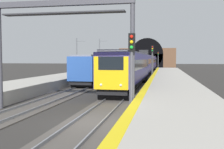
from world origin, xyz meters
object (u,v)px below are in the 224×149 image
at_px(catenary_mast_near, 100,55).
at_px(catenary_mast_far, 77,57).
at_px(train_adjacent_platform, 123,64).
at_px(railway_signal_near, 132,66).
at_px(railway_signal_far, 158,59).
at_px(train_main_approaching, 144,64).
at_px(railway_signal_mid, 152,59).
at_px(overhead_signal_gantry, 63,27).

relative_size(catenary_mast_near, catenary_mast_far, 1.16).
relative_size(train_adjacent_platform, catenary_mast_far, 8.58).
height_order(railway_signal_near, railway_signal_far, railway_signal_far).
xyz_separation_m(train_main_approaching, railway_signal_mid, (-7.29, -1.90, 0.93)).
height_order(train_adjacent_platform, railway_signal_far, railway_signal_far).
height_order(train_main_approaching, railway_signal_mid, railway_signal_mid).
height_order(train_main_approaching, railway_signal_far, railway_signal_far).
bearing_deg(railway_signal_mid, train_adjacent_platform, -155.30).
height_order(train_main_approaching, overhead_signal_gantry, overhead_signal_gantry).
distance_m(train_adjacent_platform, catenary_mast_near, 11.87).
relative_size(railway_signal_mid, catenary_mast_near, 0.64).
xyz_separation_m(train_adjacent_platform, railway_signal_near, (-42.70, -6.91, 0.77)).
relative_size(railway_signal_near, overhead_signal_gantry, 0.53).
bearing_deg(catenary_mast_far, railway_signal_mid, -111.71).
height_order(train_adjacent_platform, railway_signal_near, railway_signal_near).
bearing_deg(train_adjacent_platform, train_main_approaching, -146.86).
distance_m(train_adjacent_platform, overhead_signal_gantry, 42.27).
bearing_deg(railway_signal_near, train_main_approaching, -176.89).
bearing_deg(catenary_mast_far, railway_signal_far, -21.00).
xyz_separation_m(railway_signal_far, overhead_signal_gantry, (-70.10, 4.41, 2.00)).
xyz_separation_m(railway_signal_near, catenary_mast_near, (51.72, 14.32, 1.40)).
distance_m(train_adjacent_platform, railway_signal_mid, 16.58).
xyz_separation_m(railway_signal_mid, overhead_signal_gantry, (-27.05, 4.41, 2.04)).
distance_m(railway_signal_far, overhead_signal_gantry, 70.27).
relative_size(train_adjacent_platform, catenary_mast_near, 7.38).
bearing_deg(overhead_signal_gantry, catenary_mast_near, 10.98).
xyz_separation_m(train_adjacent_platform, catenary_mast_far, (-9.32, 7.42, 1.55)).
height_order(railway_signal_near, catenary_mast_far, catenary_mast_far).
height_order(overhead_signal_gantry, catenary_mast_near, catenary_mast_near).
xyz_separation_m(railway_signal_far, catenary_mast_near, (-19.00, 14.32, 1.03)).
bearing_deg(train_main_approaching, catenary_mast_far, -82.10).
distance_m(railway_signal_mid, catenary_mast_near, 28.01).
relative_size(railway_signal_far, catenary_mast_far, 0.75).
xyz_separation_m(train_main_approaching, railway_signal_far, (35.76, -1.90, 0.97)).
bearing_deg(railway_signal_mid, overhead_signal_gantry, -9.25).
distance_m(railway_signal_near, railway_signal_mid, 27.68).
relative_size(train_main_approaching, railway_signal_near, 13.11).
xyz_separation_m(overhead_signal_gantry, catenary_mast_far, (32.76, 9.93, -1.59)).
bearing_deg(railway_signal_near, train_adjacent_platform, -170.80).
bearing_deg(railway_signal_far, catenary_mast_far, -21.00).
bearing_deg(train_main_approaching, train_adjacent_platform, -146.43).
bearing_deg(railway_signal_near, railway_signal_far, -180.00).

